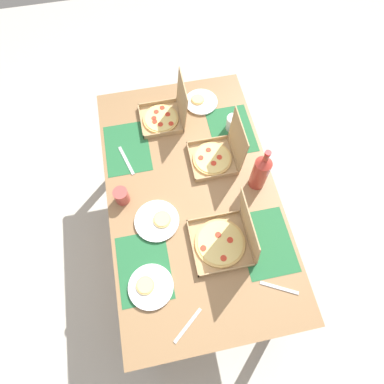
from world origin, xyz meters
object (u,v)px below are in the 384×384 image
Objects in this scene: pizza_box_corner_left at (165,115)px; plate_far_right at (201,102)px; plate_middle at (157,221)px; cup_clear_right at (122,196)px; pizza_box_center at (218,155)px; cup_clear_left at (233,123)px; soda_bottle at (261,172)px; plate_near_left at (150,287)px; pizza_box_corner_right at (226,239)px.

plate_far_right is at bearing 109.08° from pizza_box_corner_left.
cup_clear_right reaches higher than plate_middle.
pizza_box_center is 2.99× the size of cup_clear_left.
soda_bottle is (0.63, 0.18, 0.12)m from plate_far_right.
cup_clear_left is (-0.51, 0.54, 0.04)m from plate_middle.
plate_middle is at bearing -78.75° from soda_bottle.
cup_clear_left is 0.79m from cup_clear_right.
pizza_box_center is 0.43m from plate_far_right.
plate_near_left is 2.28× the size of cup_clear_left.
plate_near_left is at bearing 9.12° from cup_clear_right.
pizza_box_corner_right is at bearing 54.62° from cup_clear_right.
pizza_box_center is 0.51m from plate_middle.
plate_far_right is at bearing 135.67° from cup_clear_right.
pizza_box_corner_right reaches higher than plate_far_right.
pizza_box_corner_left is 0.26m from plate_far_right.
cup_clear_right is (0.15, -0.57, 0.00)m from pizza_box_center.
soda_bottle is at bearing 101.25° from plate_middle.
cup_clear_left is at bearing 115.98° from cup_clear_right.
cup_clear_left is at bearing 69.07° from pizza_box_corner_left.
pizza_box_corner_left is (-0.34, -0.25, -0.00)m from pizza_box_center.
cup_clear_right is (0.35, -0.71, -0.00)m from cup_clear_left.
cup_clear_left is at bearing 144.44° from pizza_box_center.
plate_far_right is at bearing 151.85° from plate_middle.
plate_far_right and plate_middle have the same top height.
pizza_box_corner_right is 3.57× the size of cup_clear_right.
cup_clear_right reaches higher than plate_far_right.
soda_bottle is at bearing 86.18° from cup_clear_right.
plate_far_right is at bearing -163.67° from soda_bottle.
pizza_box_corner_left reaches higher than cup_clear_right.
cup_clear_right is (-0.17, -0.17, 0.04)m from plate_middle.
pizza_box_corner_left is 0.59m from cup_clear_right.
soda_bottle is 0.41m from cup_clear_left.
pizza_box_corner_right is 0.38m from plate_middle.
cup_clear_left reaches higher than plate_middle.
pizza_box_corner_left is at bearing -141.92° from soda_bottle.
plate_middle is 0.34m from plate_near_left.
plate_near_left is 2.41× the size of cup_clear_right.
plate_near_left is at bearing -36.83° from cup_clear_left.
plate_near_left is at bearing -56.33° from soda_bottle.
pizza_box_corner_left is at bearing -144.34° from pizza_box_center.
cup_clear_left is 1.06× the size of cup_clear_right.
soda_bottle is at bearing 139.77° from pizza_box_corner_right.
cup_clear_left reaches higher than plate_far_right.
plate_middle is 0.74× the size of soda_bottle.
plate_middle is (-0.19, -0.33, -0.04)m from pizza_box_corner_right.
pizza_box_center is 1.03× the size of pizza_box_corner_left.
plate_middle is 2.44× the size of cup_clear_left.
plate_middle is (0.74, -0.40, -0.00)m from plate_far_right.
pizza_box_corner_right is 1.48× the size of plate_near_left.
plate_far_right is 2.14× the size of cup_clear_left.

